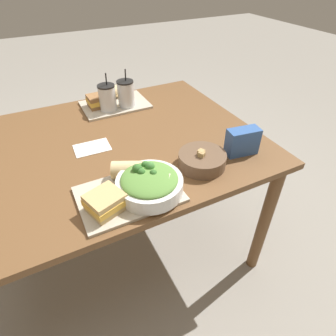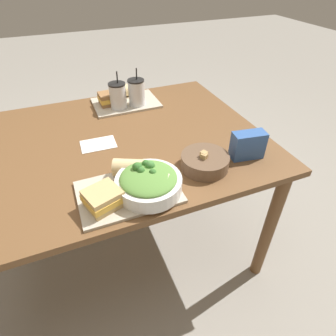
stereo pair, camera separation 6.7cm
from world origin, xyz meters
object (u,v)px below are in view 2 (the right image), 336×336
(sandwich_near, at_px, (103,198))
(baguette_near, at_px, (129,168))
(soup_bowl, at_px, (205,161))
(sandwich_far, at_px, (109,99))
(baguette_far, at_px, (128,90))
(salad_bowl, at_px, (149,182))
(drink_cup_dark, at_px, (118,96))
(napkin_folded, at_px, (98,144))
(chip_bag, at_px, (248,145))
(drink_cup_red, at_px, (137,93))

(sandwich_near, relative_size, baguette_near, 1.07)
(soup_bowl, bearing_deg, sandwich_far, 108.07)
(sandwich_near, distance_m, baguette_far, 0.92)
(salad_bowl, relative_size, soup_bowl, 1.24)
(drink_cup_dark, distance_m, napkin_folded, 0.37)
(soup_bowl, relative_size, chip_bag, 1.34)
(sandwich_far, height_order, napkin_folded, sandwich_far)
(drink_cup_dark, distance_m, drink_cup_red, 0.11)
(soup_bowl, xyz_separation_m, chip_bag, (0.20, 0.00, 0.03))
(drink_cup_red, distance_m, napkin_folded, 0.43)
(salad_bowl, xyz_separation_m, baguette_far, (0.16, 0.85, -0.00))
(sandwich_near, height_order, napkin_folded, sandwich_near)
(drink_cup_dark, height_order, napkin_folded, drink_cup_dark)
(salad_bowl, height_order, napkin_folded, salad_bowl)
(salad_bowl, xyz_separation_m, baguette_near, (-0.04, 0.11, -0.00))
(soup_bowl, bearing_deg, baguette_far, 97.07)
(sandwich_far, xyz_separation_m, baguette_far, (0.14, 0.08, 0.00))
(drink_cup_red, bearing_deg, soup_bowl, -82.34)
(sandwich_far, xyz_separation_m, drink_cup_red, (0.15, -0.07, 0.04))
(soup_bowl, distance_m, baguette_near, 0.31)
(sandwich_far, distance_m, chip_bag, 0.84)
(sandwich_near, distance_m, chip_bag, 0.64)
(soup_bowl, xyz_separation_m, drink_cup_dark, (-0.19, 0.65, 0.05))
(chip_bag, height_order, napkin_folded, chip_bag)
(sandwich_far, xyz_separation_m, chip_bag, (0.44, -0.71, 0.01))
(soup_bowl, height_order, napkin_folded, soup_bowl)
(salad_bowl, distance_m, chip_bag, 0.47)
(soup_bowl, xyz_separation_m, sandwich_near, (-0.43, -0.07, 0.01))
(soup_bowl, distance_m, baguette_far, 0.80)
(baguette_far, xyz_separation_m, chip_bag, (0.30, -0.79, 0.01))
(baguette_far, xyz_separation_m, drink_cup_dark, (-0.09, -0.14, 0.03))
(salad_bowl, relative_size, chip_bag, 1.66)
(sandwich_far, distance_m, drink_cup_red, 0.16)
(baguette_far, bearing_deg, drink_cup_red, 170.18)
(baguette_near, bearing_deg, drink_cup_red, 5.88)
(drink_cup_dark, bearing_deg, napkin_folded, -119.87)
(salad_bowl, bearing_deg, napkin_folded, 105.98)
(soup_bowl, relative_size, sandwich_far, 1.76)
(baguette_far, height_order, drink_cup_dark, drink_cup_dark)
(drink_cup_red, bearing_deg, napkin_folded, -132.34)
(soup_bowl, height_order, drink_cup_red, drink_cup_red)
(drink_cup_red, relative_size, napkin_folded, 1.28)
(drink_cup_red, distance_m, chip_bag, 0.71)
(baguette_near, bearing_deg, salad_bowl, -134.50)
(chip_bag, bearing_deg, soup_bowl, -171.39)
(sandwich_far, distance_m, baguette_far, 0.16)
(sandwich_near, distance_m, baguette_near, 0.18)
(sandwich_near, height_order, baguette_far, baguette_far)
(soup_bowl, relative_size, sandwich_near, 1.34)
(baguette_far, bearing_deg, napkin_folded, 134.74)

